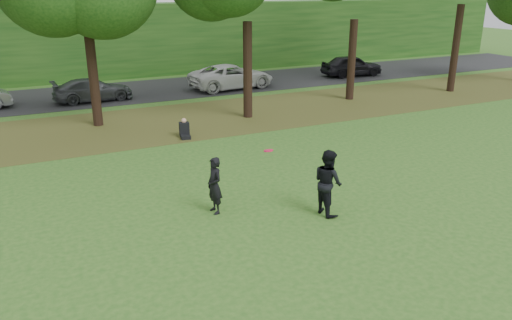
{
  "coord_description": "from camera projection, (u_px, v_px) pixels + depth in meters",
  "views": [
    {
      "loc": [
        -6.06,
        -9.75,
        6.27
      ],
      "look_at": [
        -0.01,
        2.95,
        1.3
      ],
      "focal_mm": 35.0,
      "sensor_mm": 36.0,
      "label": 1
    }
  ],
  "objects": [
    {
      "name": "street",
      "position": [
        130.0,
        92.0,
        30.71
      ],
      "size": [
        70.0,
        7.0,
        0.02
      ],
      "primitive_type": "cube",
      "color": "black",
      "rests_on": "ground"
    },
    {
      "name": "player_right",
      "position": [
        328.0,
        182.0,
        14.15
      ],
      "size": [
        0.75,
        0.95,
        1.92
      ],
      "primitive_type": "imported",
      "rotation": [
        0.0,
        0.0,
        1.6
      ],
      "color": "black",
      "rests_on": "ground"
    },
    {
      "name": "frisbee",
      "position": [
        268.0,
        151.0,
        13.92
      ],
      "size": [
        0.38,
        0.38,
        0.07
      ],
      "color": "#DC1242",
      "rests_on": "ground"
    },
    {
      "name": "player_left",
      "position": [
        215.0,
        186.0,
        14.24
      ],
      "size": [
        0.45,
        0.64,
        1.67
      ],
      "primitive_type": "imported",
      "rotation": [
        0.0,
        0.0,
        -1.48
      ],
      "color": "black",
      "rests_on": "ground"
    },
    {
      "name": "seated_person",
      "position": [
        185.0,
        130.0,
        21.53
      ],
      "size": [
        0.53,
        0.79,
        0.83
      ],
      "rotation": [
        0.0,
        0.0,
        -0.17
      ],
      "color": "black",
      "rests_on": "ground"
    },
    {
      "name": "far_hedge",
      "position": [
        109.0,
        41.0,
        34.99
      ],
      "size": [
        70.0,
        3.0,
        5.0
      ],
      "primitive_type": "cube",
      "color": "#154012",
      "rests_on": "ground"
    },
    {
      "name": "ground",
      "position": [
        306.0,
        242.0,
        12.84
      ],
      "size": [
        120.0,
        120.0,
        0.0
      ],
      "primitive_type": "plane",
      "color": "#27551A",
      "rests_on": "ground"
    },
    {
      "name": "parked_cars",
      "position": [
        136.0,
        84.0,
        29.33
      ],
      "size": [
        38.56,
        3.55,
        1.5
      ],
      "color": "black",
      "rests_on": "street"
    },
    {
      "name": "leaf_litter",
      "position": [
        166.0,
        122.0,
        23.91
      ],
      "size": [
        60.0,
        7.0,
        0.01
      ],
      "primitive_type": "cube",
      "color": "#51411C",
      "rests_on": "ground"
    }
  ]
}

